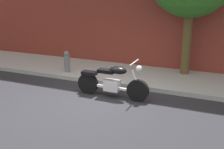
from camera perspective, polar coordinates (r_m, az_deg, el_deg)
The scene contains 4 objects.
ground_plane at distance 7.68m, azimuth -3.51°, elevation -5.47°, with size 60.00×60.00×0.00m, color #28282D.
sidewalk at distance 9.82m, azimuth 2.98°, elevation 0.01°, with size 18.47×2.40×0.14m, color #A9A9A9.
motorcycle at distance 7.78m, azimuth 0.00°, elevation -1.61°, with size 2.17×0.70×1.12m.
fire_hydrant at distance 9.96m, azimuth -9.40°, elevation 2.34°, with size 0.20×0.20×0.91m.
Camera 1 is at (3.21, -6.34, 2.92)m, focal length 43.78 mm.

